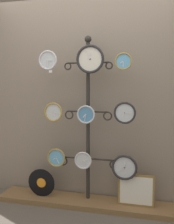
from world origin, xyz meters
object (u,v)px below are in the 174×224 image
Objects in this scene: clock_top_center at (90,59)px; clock_middle_center at (86,114)px; clock_bottom_left at (56,158)px; clock_middle_left at (54,112)px; vinyl_record at (41,183)px; clock_bottom_center at (83,160)px; clock_top_right at (123,61)px; clock_bottom_right at (124,167)px; clock_top_left at (48,60)px; picture_frame at (136,190)px; display_stand at (88,148)px; clock_middle_right at (125,113)px.

clock_top_center is 1.51× the size of clock_middle_center.
clock_top_center reaches higher than clock_bottom_left.
clock_top_center reaches higher than clock_middle_left.
vinyl_record is (-0.20, -0.01, -0.33)m from clock_bottom_left.
clock_top_center is at bearing -12.44° from clock_bottom_center.
clock_top_right is 0.65× the size of clock_bottom_right.
clock_top_center is 1.40× the size of clock_bottom_left.
clock_top_right is at bearing 0.79° from clock_top_left.
picture_frame is at bearing 1.12° from vinyl_record.
clock_bottom_left is 0.83m from clock_bottom_right.
clock_top_left reaches higher than clock_bottom_right.
clock_bottom_left is at bearing -167.05° from display_stand.
picture_frame is at bearing 2.95° from clock_top_center.
picture_frame is (0.62, 0.01, -0.31)m from clock_bottom_center.
clock_middle_center is 0.45m from clock_middle_right.
clock_middle_left is 0.56× the size of picture_frame.
clock_bottom_center is at bearing 176.84° from clock_bottom_right.
clock_middle_right is 0.62m from clock_bottom_right.
clock_middle_center is (-0.05, 0.00, -0.63)m from clock_top_center.
clock_top_center is 0.79× the size of picture_frame.
clock_bottom_right is at bearing -1.28° from clock_middle_center.
clock_top_center reaches higher than clock_middle_right.
picture_frame is at bearing 0.73° from clock_bottom_center.
clock_middle_left is at bearing 179.12° from clock_middle_center.
clock_top_left is at bearing -163.46° from clock_bottom_left.
clock_bottom_center is at bearing 167.56° from clock_top_center.
clock_middle_left is 1.00× the size of clock_bottom_left.
clock_top_center reaches higher than clock_top_left.
clock_top_center is at bearing 179.56° from clock_middle_right.
clock_top_left is at bearing -175.91° from clock_bottom_center.
clock_bottom_right is (0.03, -0.01, -1.18)m from clock_top_right.
vinyl_record is at bearing 179.77° from clock_middle_center.
picture_frame is (1.15, 0.02, 0.01)m from vinyl_record.
clock_bottom_left is 0.56× the size of picture_frame.
clock_top_left is at bearing -178.85° from clock_top_center.
clock_top_center is (0.50, 0.01, 0.00)m from clock_top_left.
clock_bottom_center is at bearing 177.33° from clock_middle_right.
clock_top_center is 1.10× the size of clock_bottom_right.
clock_bottom_center is at bearing 1.72° from clock_middle_left.
clock_middle_left is 1.32m from picture_frame.
clock_top_center is at bearing -2.77° from clock_middle_center.
clock_top_right is (0.42, -0.10, 1.01)m from display_stand.
display_stand is 6.24× the size of clock_top_center.
clock_middle_center is at bearing -0.23° from vinyl_record.
clock_middle_left is at bearing 1.26° from vinyl_record.
clock_top_right is 0.89× the size of clock_middle_center.
clock_top_right is at bearing -0.47° from clock_middle_left.
clock_middle_center is 1.04m from picture_frame.
clock_top_left is 0.77m from clock_middle_center.
picture_frame is at bearing 12.41° from clock_middle_right.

